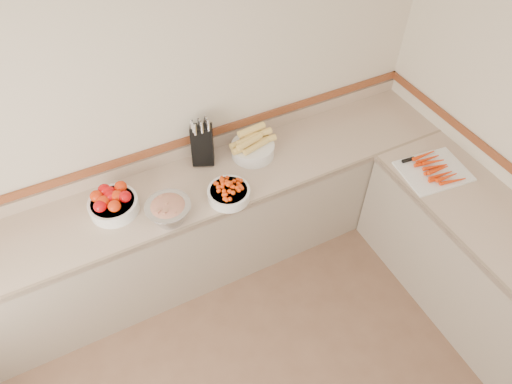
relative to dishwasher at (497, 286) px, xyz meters
name	(u,v)px	position (x,y,z in m)	size (l,w,h in m)	color
back_wall	(167,117)	(-1.69, 1.75, 0.87)	(4.00, 4.00, 0.00)	beige
counter_back	(197,227)	(-1.69, 1.43, 0.02)	(4.00, 0.65, 1.08)	#C4A88E
dishwasher	(497,286)	(0.00, 0.00, 0.00)	(0.63, 0.60, 0.84)	white
knife_block	(202,144)	(-1.50, 1.65, 0.62)	(0.22, 0.24, 0.38)	black
tomato_bowl	(112,202)	(-2.22, 1.47, 0.54)	(0.33, 0.33, 0.16)	white
cherry_tomato_bowl	(229,192)	(-1.49, 1.22, 0.52)	(0.29, 0.29, 0.16)	white
corn_bowl	(253,146)	(-1.15, 1.54, 0.55)	(0.36, 0.32, 0.24)	white
rhubarb_bowl	(169,211)	(-1.92, 1.22, 0.56)	(0.30, 0.30, 0.17)	#B2B2BA
cutting_board	(434,170)	(-0.06, 0.78, 0.49)	(0.51, 0.42, 0.07)	white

